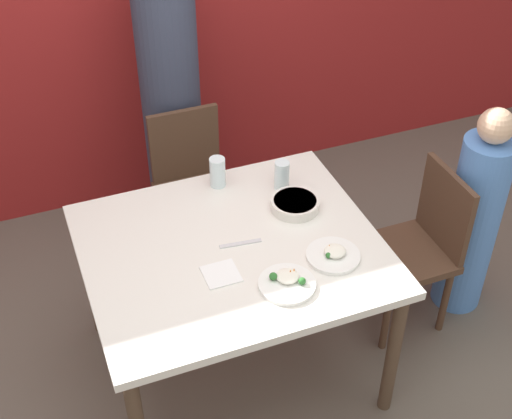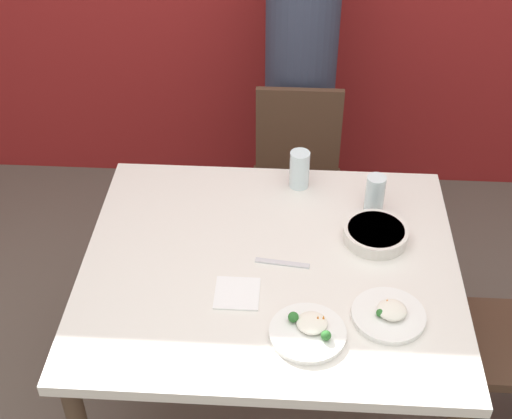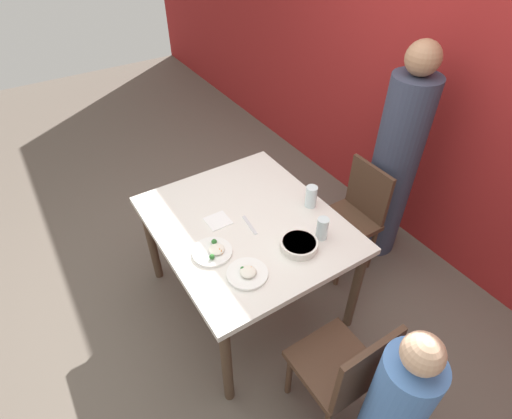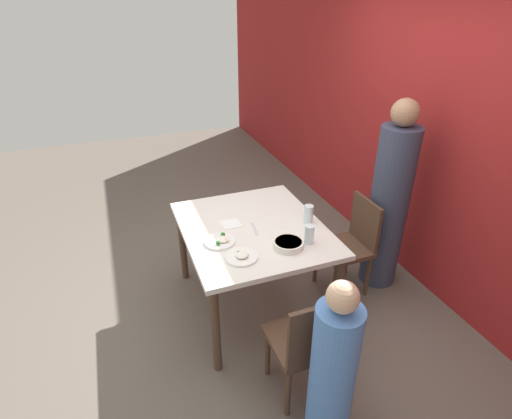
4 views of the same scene
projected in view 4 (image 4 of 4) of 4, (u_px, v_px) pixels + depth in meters
ground_plane at (253, 302)px, 3.46m from camera, size 10.00×10.00×0.00m
wall_back at (431, 132)px, 3.31m from camera, size 10.00×0.06×2.70m
dining_table at (253, 236)px, 3.13m from camera, size 1.24×1.07×0.77m
chair_adult_spot at (351, 242)px, 3.43m from camera, size 0.40×0.40×0.86m
chair_child_spot at (307, 342)px, 2.45m from camera, size 0.40×0.40×0.86m
person_adult at (389, 204)px, 3.39m from camera, size 0.32×0.32×1.67m
person_child at (333, 373)px, 2.17m from camera, size 0.25×0.25×1.16m
bowl_curry at (288, 244)px, 2.84m from camera, size 0.22×0.22×0.05m
plate_rice_adult at (220, 241)px, 2.89m from camera, size 0.23×0.23×0.05m
plate_rice_child at (242, 257)px, 2.72m from camera, size 0.22×0.22×0.05m
glass_water_tall at (308, 214)px, 3.12m from camera, size 0.07×0.07×0.15m
glass_water_short at (309, 234)px, 2.86m from camera, size 0.07×0.07×0.14m
napkin_folded at (231, 224)px, 3.13m from camera, size 0.14×0.14×0.01m
fork_steel at (254, 229)px, 3.06m from camera, size 0.18×0.04×0.01m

